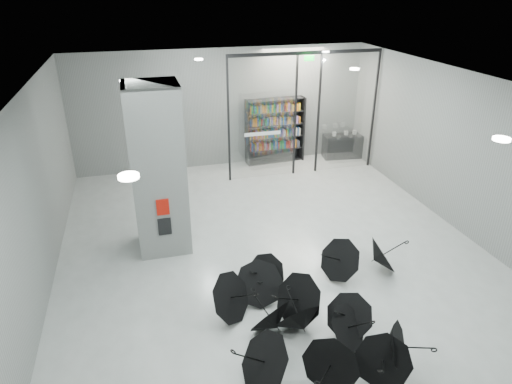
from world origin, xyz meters
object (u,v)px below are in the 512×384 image
object	(u,v)px
bookshelf	(275,131)
umbrella_cluster	(312,313)
column	(158,170)
shop_counter	(343,146)

from	to	relation	value
bookshelf	umbrella_cluster	bearing A→B (deg)	-107.08
bookshelf	column	bearing A→B (deg)	-136.78
column	umbrella_cluster	size ratio (longest dim) A/B	0.81
bookshelf	umbrella_cluster	size ratio (longest dim) A/B	0.47
shop_counter	umbrella_cluster	size ratio (longest dim) A/B	0.29
bookshelf	shop_counter	xyz separation A→B (m)	(2.54, -0.27, -0.72)
bookshelf	shop_counter	distance (m)	2.65
column	umbrella_cluster	world-z (taller)	column
column	bookshelf	world-z (taller)	column
column	shop_counter	size ratio (longest dim) A/B	2.82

